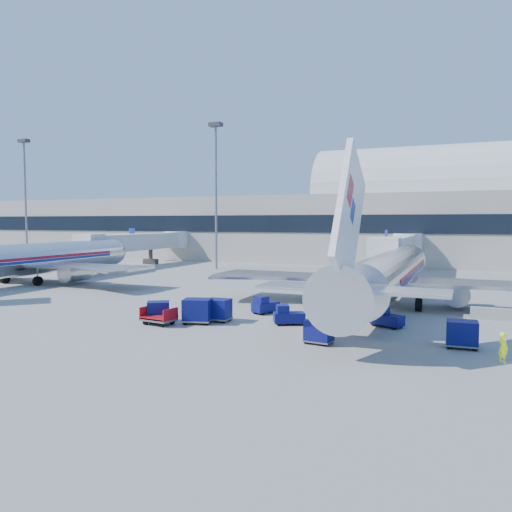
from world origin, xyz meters
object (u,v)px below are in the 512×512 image
at_px(cart_solo_near, 319,331).
at_px(cart_open_red, 159,318).
at_px(airliner_mid, 27,259).
at_px(tug_right, 386,318).
at_px(tug_lead, 288,316).
at_px(tug_left, 265,305).
at_px(mast_west, 216,174).
at_px(mast_far_west, 25,182).
at_px(cart_train_a, 218,309).
at_px(cart_train_c, 158,311).
at_px(airliner_main, 389,274).
at_px(jetbridge_near, 399,247).
at_px(barrier_near, 492,314).
at_px(cart_solo_far, 462,333).
at_px(ramp_worker, 503,347).
at_px(jetbridge_mid, 143,242).
at_px(cart_train_b, 197,310).

distance_m(cart_solo_near, cart_open_red, 12.18).
height_order(airliner_mid, tug_right, airliner_mid).
xyz_separation_m(tug_lead, tug_left, (-3.20, 3.44, -0.00)).
bearing_deg(mast_west, tug_left, -56.71).
height_order(mast_far_west, tug_left, mast_far_west).
xyz_separation_m(tug_right, tug_left, (-9.82, 1.42, -0.00)).
distance_m(cart_train_a, cart_train_c, 4.42).
xyz_separation_m(tug_lead, tug_right, (6.63, 2.02, -0.00)).
bearing_deg(airliner_main, jetbridge_near, 95.22).
bearing_deg(barrier_near, cart_solo_far, -101.18).
xyz_separation_m(mast_far_west, cart_train_a, (59.19, -36.60, -13.90)).
bearing_deg(cart_solo_near, tug_lead, 135.33).
bearing_deg(mast_far_west, ramp_worker, -27.40).
distance_m(tug_right, ramp_worker, 9.71).
bearing_deg(airliner_main, mast_far_west, 159.99).
height_order(airliner_main, cart_train_c, airliner_main).
distance_m(cart_train_c, cart_open_red, 1.21).
xyz_separation_m(airliner_main, airliner_mid, (-42.00, 0.00, 0.00)).
bearing_deg(ramp_worker, cart_open_red, 49.47).
relative_size(cart_solo_near, cart_solo_far, 0.95).
distance_m(jetbridge_mid, cart_train_b, 50.70).
bearing_deg(tug_left, cart_solo_far, -85.51).
distance_m(tug_lead, cart_open_red, 9.28).
height_order(airliner_main, ramp_worker, airliner_main).
distance_m(airliner_mid, cart_solo_near, 42.70).
xyz_separation_m(airliner_main, cart_solo_far, (6.02, -12.51, -2.07)).
distance_m(tug_right, cart_train_a, 12.19).
xyz_separation_m(mast_far_west, tug_lead, (64.40, -35.74, -14.14)).
relative_size(airliner_main, tug_left, 15.22).
bearing_deg(cart_solo_far, jetbridge_mid, 139.69).
bearing_deg(cart_train_c, airliner_mid, 121.65).
relative_size(airliner_main, tug_lead, 15.12).
xyz_separation_m(jetbridge_mid, tug_lead, (38.80, -36.55, -3.27)).
bearing_deg(mast_west, airliner_mid, -115.21).
bearing_deg(mast_west, tug_right, -47.38).
xyz_separation_m(cart_train_a, ramp_worker, (18.85, -3.84, -0.07)).
distance_m(airliner_main, tug_left, 11.35).
xyz_separation_m(jetbridge_mid, cart_train_b, (32.59, -38.73, -2.96)).
bearing_deg(cart_solo_near, jetbridge_mid, 142.92).
height_order(jetbridge_near, tug_left, jetbridge_near).
bearing_deg(cart_solo_near, tug_left, 137.38).
bearing_deg(ramp_worker, mast_west, 5.54).
distance_m(jetbridge_mid, mast_west, 18.06).
bearing_deg(airliner_mid, barrier_near, -2.87).
distance_m(tug_lead, cart_solo_near, 5.80).
relative_size(jetbridge_near, mast_west, 1.22).
bearing_deg(ramp_worker, cart_solo_far, 1.79).
bearing_deg(ramp_worker, cart_train_a, 40.78).
relative_size(airliner_mid, jetbridge_near, 1.35).
height_order(cart_train_c, cart_open_red, cart_train_c).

